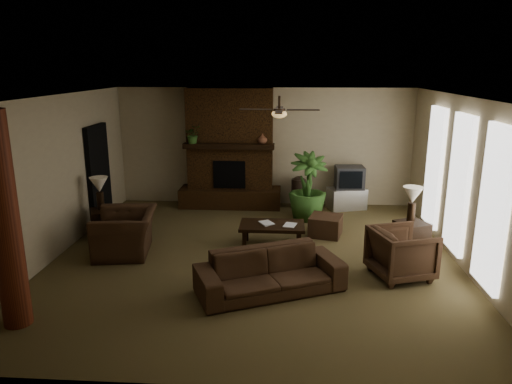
# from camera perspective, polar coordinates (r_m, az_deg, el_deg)

# --- Properties ---
(room_shell) EXTENTS (7.00, 7.00, 7.00)m
(room_shell) POSITION_cam_1_polar(r_m,az_deg,el_deg) (8.03, -0.19, 1.34)
(room_shell) COLOR brown
(room_shell) RESTS_ON ground
(fireplace) EXTENTS (2.40, 0.70, 2.80)m
(fireplace) POSITION_cam_1_polar(r_m,az_deg,el_deg) (11.29, -3.11, 4.02)
(fireplace) COLOR #482B13
(fireplace) RESTS_ON ground
(windows) EXTENTS (0.08, 3.65, 2.35)m
(windows) POSITION_cam_1_polar(r_m,az_deg,el_deg) (8.71, 23.18, 0.87)
(windows) COLOR white
(windows) RESTS_ON ground
(log_column) EXTENTS (0.36, 0.36, 2.80)m
(log_column) POSITION_cam_1_polar(r_m,az_deg,el_deg) (6.69, -27.94, -3.24)
(log_column) COLOR maroon
(log_column) RESTS_ON ground
(doorway) EXTENTS (0.10, 1.00, 2.10)m
(doorway) POSITION_cam_1_polar(r_m,az_deg,el_deg) (10.62, -18.35, 1.99)
(doorway) COLOR black
(doorway) RESTS_ON ground
(ceiling_fan) EXTENTS (1.35, 1.35, 0.37)m
(ceiling_fan) POSITION_cam_1_polar(r_m,az_deg,el_deg) (8.12, 2.81, 9.56)
(ceiling_fan) COLOR black
(ceiling_fan) RESTS_ON ceiling
(sofa) EXTENTS (2.25, 1.45, 0.85)m
(sofa) POSITION_cam_1_polar(r_m,az_deg,el_deg) (7.12, 1.70, -8.77)
(sofa) COLOR #412B1B
(sofa) RESTS_ON ground
(armchair_left) EXTENTS (0.95, 1.29, 1.04)m
(armchair_left) POSITION_cam_1_polar(r_m,az_deg,el_deg) (8.83, -15.45, -3.91)
(armchair_left) COLOR #412B1B
(armchair_left) RESTS_ON ground
(armchair_right) EXTENTS (1.03, 1.07, 0.89)m
(armchair_right) POSITION_cam_1_polar(r_m,az_deg,el_deg) (7.93, 17.10, -6.78)
(armchair_right) COLOR #412B1B
(armchair_right) RESTS_ON ground
(coffee_table) EXTENTS (1.20, 0.70, 0.43)m
(coffee_table) POSITION_cam_1_polar(r_m,az_deg,el_deg) (8.89, 1.95, -4.22)
(coffee_table) COLOR black
(coffee_table) RESTS_ON ground
(ottoman) EXTENTS (0.73, 0.73, 0.40)m
(ottoman) POSITION_cam_1_polar(r_m,az_deg,el_deg) (9.59, 8.35, -4.01)
(ottoman) COLOR #412B1B
(ottoman) RESTS_ON ground
(tv_stand) EXTENTS (0.96, 0.73, 0.50)m
(tv_stand) POSITION_cam_1_polar(r_m,az_deg,el_deg) (11.44, 10.81, -0.75)
(tv_stand) COLOR silver
(tv_stand) RESTS_ON ground
(tv) EXTENTS (0.67, 0.56, 0.52)m
(tv) POSITION_cam_1_polar(r_m,az_deg,el_deg) (11.31, 11.16, 1.73)
(tv) COLOR #323235
(tv) RESTS_ON tv_stand
(floor_vase) EXTENTS (0.34, 0.34, 0.77)m
(floor_vase) POSITION_cam_1_polar(r_m,az_deg,el_deg) (11.30, 5.12, 0.23)
(floor_vase) COLOR black
(floor_vase) RESTS_ON ground
(floor_plant) EXTENTS (1.14, 1.63, 0.83)m
(floor_plant) POSITION_cam_1_polar(r_m,az_deg,el_deg) (10.48, 6.19, -1.08)
(floor_plant) COLOR #365E25
(floor_plant) RESTS_ON ground
(side_table_left) EXTENTS (0.66, 0.66, 0.55)m
(side_table_left) POSITION_cam_1_polar(r_m,az_deg,el_deg) (9.88, -17.70, -3.56)
(side_table_left) COLOR black
(side_table_left) RESTS_ON ground
(lamp_left) EXTENTS (0.43, 0.43, 0.65)m
(lamp_left) POSITION_cam_1_polar(r_m,az_deg,el_deg) (9.72, -18.31, 0.57)
(lamp_left) COLOR black
(lamp_left) RESTS_ON side_table_left
(side_table_right) EXTENTS (0.66, 0.66, 0.55)m
(side_table_right) POSITION_cam_1_polar(r_m,az_deg,el_deg) (9.13, 18.11, -5.11)
(side_table_right) COLOR black
(side_table_right) RESTS_ON ground
(lamp_right) EXTENTS (0.43, 0.43, 0.65)m
(lamp_right) POSITION_cam_1_polar(r_m,az_deg,el_deg) (8.94, 18.28, -0.65)
(lamp_right) COLOR black
(lamp_right) RESTS_ON side_table_right
(mantel_plant) EXTENTS (0.50, 0.52, 0.33)m
(mantel_plant) POSITION_cam_1_polar(r_m,az_deg,el_deg) (11.02, -7.57, 6.64)
(mantel_plant) COLOR #365E25
(mantel_plant) RESTS_ON fireplace
(mantel_vase) EXTENTS (0.24, 0.24, 0.22)m
(mantel_vase) POSITION_cam_1_polar(r_m,az_deg,el_deg) (10.92, 0.78, 6.41)
(mantel_vase) COLOR brown
(mantel_vase) RESTS_ON fireplace
(book_a) EXTENTS (0.20, 0.13, 0.29)m
(book_a) POSITION_cam_1_polar(r_m,az_deg,el_deg) (8.79, 0.64, -3.04)
(book_a) COLOR #999999
(book_a) RESTS_ON coffee_table
(book_b) EXTENTS (0.21, 0.07, 0.29)m
(book_b) POSITION_cam_1_polar(r_m,az_deg,el_deg) (8.77, 3.44, -3.10)
(book_b) COLOR #999999
(book_b) RESTS_ON coffee_table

